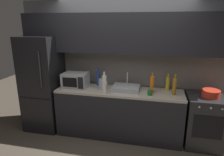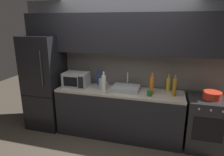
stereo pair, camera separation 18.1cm
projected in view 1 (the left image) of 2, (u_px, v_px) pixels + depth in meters
name	position (u px, v px, depth m)	size (l,w,h in m)	color
back_wall	(122.00, 52.00, 3.72)	(4.03, 0.44, 2.50)	slate
counter_run	(119.00, 113.00, 3.74)	(2.29, 0.60, 0.90)	black
refrigerator	(43.00, 83.00, 3.93)	(0.68, 0.69, 1.85)	black
oven_range	(203.00, 121.00, 3.43)	(0.60, 0.62, 0.90)	#232326
microwave	(76.00, 80.00, 3.78)	(0.46, 0.35, 0.27)	#A8AAAF
sink_basin	(126.00, 88.00, 3.61)	(0.48, 0.38, 0.30)	#ADAFB5
kettle	(102.00, 84.00, 3.65)	(0.17, 0.13, 0.22)	#B7BABF
wine_bottle_white	(104.00, 84.00, 3.41)	(0.08, 0.08, 0.39)	silver
wine_bottle_yellow	(168.00, 83.00, 3.58)	(0.07, 0.07, 0.31)	gold
wine_bottle_orange	(152.00, 84.00, 3.45)	(0.07, 0.07, 0.36)	orange
wine_bottle_blue	(98.00, 78.00, 3.87)	(0.07, 0.07, 0.35)	#234299
wine_bottle_amber	(174.00, 86.00, 3.35)	(0.06, 0.06, 0.37)	#B27019
mug_green	(150.00, 93.00, 3.36)	(0.08, 0.08, 0.09)	#1E6B2D
cooking_pot	(211.00, 93.00, 3.28)	(0.28, 0.28, 0.12)	red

